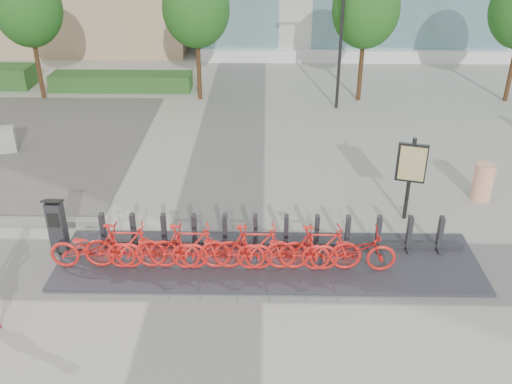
{
  "coord_description": "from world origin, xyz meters",
  "views": [
    {
      "loc": [
        1.23,
        -10.56,
        7.56
      ],
      "look_at": [
        1.0,
        1.5,
        1.2
      ],
      "focal_mm": 40.0,
      "sensor_mm": 36.0,
      "label": 1
    }
  ],
  "objects_px": {
    "bike_0": "(92,248)",
    "map_sign": "(411,166)",
    "kiosk": "(57,225)",
    "construction_barrel": "(483,182)"
  },
  "relations": [
    {
      "from": "bike_0",
      "to": "map_sign",
      "type": "bearing_deg",
      "value": -71.91
    },
    {
      "from": "kiosk",
      "to": "construction_barrel",
      "type": "bearing_deg",
      "value": 16.51
    },
    {
      "from": "kiosk",
      "to": "map_sign",
      "type": "distance_m",
      "value": 8.66
    },
    {
      "from": "bike_0",
      "to": "map_sign",
      "type": "xyz_separation_m",
      "value": [
        7.46,
        2.44,
        0.91
      ]
    },
    {
      "from": "kiosk",
      "to": "bike_0",
      "type": "bearing_deg",
      "value": -33.14
    },
    {
      "from": "kiosk",
      "to": "map_sign",
      "type": "bearing_deg",
      "value": 13.41
    },
    {
      "from": "bike_0",
      "to": "kiosk",
      "type": "bearing_deg",
      "value": 55.15
    },
    {
      "from": "construction_barrel",
      "to": "map_sign",
      "type": "relative_size",
      "value": 0.46
    },
    {
      "from": "bike_0",
      "to": "kiosk",
      "type": "xyz_separation_m",
      "value": [
        -0.99,
        0.69,
        0.16
      ]
    },
    {
      "from": "map_sign",
      "to": "bike_0",
      "type": "bearing_deg",
      "value": -146.26
    }
  ]
}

